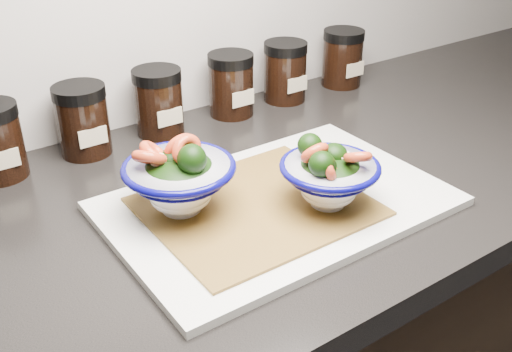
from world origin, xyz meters
TOP-DOWN VIEW (x-y plane):
  - countertop at (0.00, 1.45)m, footprint 3.50×0.60m
  - cutting_board at (-0.08, 1.38)m, footprint 0.45×0.30m
  - bamboo_mat at (-0.12, 1.38)m, footprint 0.28×0.24m
  - bowl_left at (-0.20, 1.43)m, footprint 0.15×0.15m
  - bowl_right at (-0.04, 1.33)m, footprint 0.13×0.13m
  - spice_jar_b at (-0.24, 1.69)m, footprint 0.08×0.08m
  - spice_jar_c at (-0.10, 1.69)m, footprint 0.08×0.08m
  - spice_jar_d at (0.04, 1.69)m, footprint 0.08×0.08m
  - spice_jar_e at (0.16, 1.69)m, footprint 0.08×0.08m
  - spice_jar_f at (0.31, 1.69)m, footprint 0.08×0.08m

SIDE VIEW (x-z plane):
  - countertop at x=0.00m, z-range 0.86..0.90m
  - cutting_board at x=-0.08m, z-range 0.90..0.91m
  - bamboo_mat at x=-0.12m, z-range 0.91..0.92m
  - spice_jar_b at x=-0.24m, z-range 0.90..1.01m
  - spice_jar_c at x=-0.10m, z-range 0.90..1.01m
  - spice_jar_d at x=0.04m, z-range 0.90..1.01m
  - spice_jar_e at x=0.16m, z-range 0.90..1.01m
  - spice_jar_f at x=0.31m, z-range 0.90..1.01m
  - bowl_right at x=-0.04m, z-range 0.91..1.01m
  - bowl_left at x=-0.20m, z-range 0.90..1.02m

